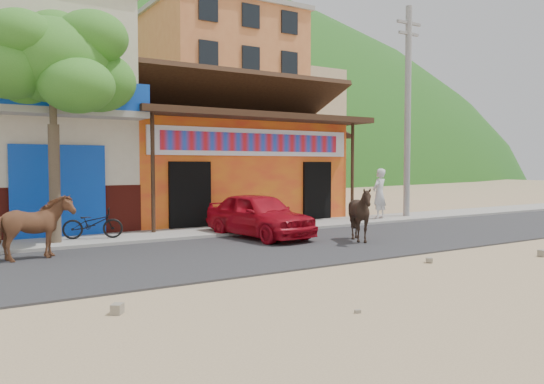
{
  "coord_description": "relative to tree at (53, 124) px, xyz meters",
  "views": [
    {
      "loc": [
        -7.07,
        -8.53,
        2.11
      ],
      "look_at": [
        0.17,
        3.0,
        1.4
      ],
      "focal_mm": 35.0,
      "sensor_mm": 36.0,
      "label": 1
    }
  ],
  "objects": [
    {
      "name": "utility_pole",
      "position": [
        12.8,
        0.2,
        1.0
      ],
      "size": [
        0.24,
        0.24,
        8.0
      ],
      "primitive_type": "cylinder",
      "color": "gray",
      "rests_on": "sidewalk"
    },
    {
      "name": "apartment_rear",
      "position": [
        22.6,
        24.2,
        1.88
      ],
      "size": [
        8.0,
        8.0,
        10.0
      ],
      "primitive_type": "cube",
      "color": "tan",
      "rests_on": "ground"
    },
    {
      "name": "ground",
      "position": [
        4.6,
        -5.8,
        -3.12
      ],
      "size": [
        120.0,
        120.0,
        0.0
      ],
      "primitive_type": "plane",
      "color": "#9E825B",
      "rests_on": "ground"
    },
    {
      "name": "red_car",
      "position": [
        5.18,
        -1.46,
        -2.44
      ],
      "size": [
        1.95,
        3.89,
        1.27
      ],
      "primitive_type": "imported",
      "rotation": [
        0.0,
        0.0,
        0.12
      ],
      "color": "#AF0C1C",
      "rests_on": "road"
    },
    {
      "name": "cow_tan",
      "position": [
        -0.81,
        -1.95,
        -2.38
      ],
      "size": [
        1.8,
        1.13,
        1.4
      ],
      "primitive_type": "imported",
      "rotation": [
        0.0,
        0.0,
        1.81
      ],
      "color": "#8F5A39",
      "rests_on": "road"
    },
    {
      "name": "sidewalk",
      "position": [
        4.6,
        0.2,
        -3.06
      ],
      "size": [
        60.0,
        2.0,
        0.12
      ],
      "primitive_type": "cube",
      "color": "gray",
      "rests_on": "ground"
    },
    {
      "name": "apartment_front",
      "position": [
        13.6,
        18.2,
        2.88
      ],
      "size": [
        9.0,
        9.0,
        12.0
      ],
      "primitive_type": "cube",
      "color": "#CC723F",
      "rests_on": "ground"
    },
    {
      "name": "hillside",
      "position": [
        4.6,
        64.2,
        8.88
      ],
      "size": [
        100.0,
        40.0,
        24.0
      ],
      "primitive_type": "ellipsoid",
      "color": "#194C14",
      "rests_on": "ground"
    },
    {
      "name": "dance_club",
      "position": [
        6.6,
        4.2,
        -1.32
      ],
      "size": [
        8.0,
        6.0,
        3.6
      ],
      "primitive_type": "cube",
      "color": "orange",
      "rests_on": "ground"
    },
    {
      "name": "tree",
      "position": [
        0.0,
        0.0,
        0.0
      ],
      "size": [
        3.0,
        3.0,
        6.0
      ],
      "primitive_type": null,
      "color": "#2D721E",
      "rests_on": "sidewalk"
    },
    {
      "name": "scooter",
      "position": [
        0.97,
        0.19,
        -2.59
      ],
      "size": [
        1.64,
        0.98,
        0.81
      ],
      "primitive_type": "imported",
      "rotation": [
        0.0,
        0.0,
        1.26
      ],
      "color": "black",
      "rests_on": "sidewalk"
    },
    {
      "name": "cow_dark",
      "position": [
        7.01,
        -3.68,
        -2.34
      ],
      "size": [
        1.67,
        1.59,
        1.47
      ],
      "primitive_type": "imported",
      "rotation": [
        0.0,
        0.0,
        -1.21
      ],
      "color": "black",
      "rests_on": "road"
    },
    {
      "name": "road",
      "position": [
        4.6,
        -3.3,
        -3.1
      ],
      "size": [
        60.0,
        5.0,
        0.04
      ],
      "primitive_type": "cube",
      "color": "#28282B",
      "rests_on": "ground"
    },
    {
      "name": "pedestrian",
      "position": [
        11.15,
        -0.03,
        -2.08
      ],
      "size": [
        0.77,
        0.62,
        1.84
      ],
      "primitive_type": "imported",
      "rotation": [
        0.0,
        0.0,
        3.44
      ],
      "color": "silver",
      "rests_on": "sidewalk"
    }
  ]
}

